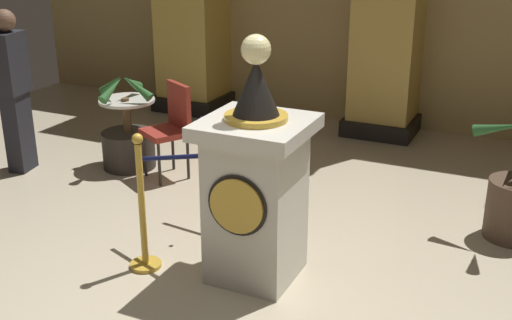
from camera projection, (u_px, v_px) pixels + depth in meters
The scene contains 9 objects.
ground_plane at pixel (226, 300), 4.49m from camera, with size 10.74×10.74×0.00m, color beige.
pedestal_clock at pixel (256, 185), 4.57m from camera, with size 0.73×0.73×1.78m.
stanchion_near at pixel (255, 172), 5.77m from camera, with size 0.24×0.24×1.04m.
stanchion_far at pixel (143, 222), 4.79m from camera, with size 0.24×0.24×1.07m.
velvet_rope at pixel (203, 146), 5.14m from camera, with size 0.82×0.84×0.22m.
potted_palm_left at pixel (128, 143), 6.81m from camera, with size 0.67×0.67×1.02m.
bystander_guest at pixel (13, 88), 6.52m from camera, with size 0.29×0.40×1.66m.
cafe_table at pixel (128, 123), 6.80m from camera, with size 0.58×0.58×0.72m.
cafe_chair_red at pixel (171, 122), 6.46m from camera, with size 0.55×0.55×0.96m.
Camera 1 is at (1.82, -3.41, 2.49)m, focal length 45.41 mm.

